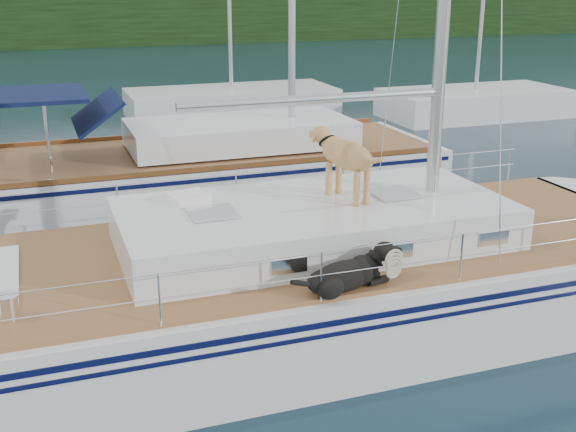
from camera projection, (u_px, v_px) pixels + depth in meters
name	position (u px, v px, depth m)	size (l,w,h in m)	color
ground	(259.00, 333.00, 10.00)	(120.00, 120.00, 0.00)	black
tree_line	(62.00, 2.00, 49.27)	(90.00, 3.00, 6.00)	black
shore_bank	(64.00, 37.00, 51.11)	(92.00, 1.00, 1.20)	#595147
main_sailboat	(265.00, 288.00, 9.81)	(12.00, 3.81, 14.01)	white
neighbor_sailboat	(193.00, 174.00, 15.67)	(11.00, 3.50, 13.30)	white
bg_boat_center	(232.00, 103.00, 25.43)	(7.20, 3.00, 11.65)	white
bg_boat_east	(475.00, 103.00, 25.28)	(6.40, 3.00, 11.65)	white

